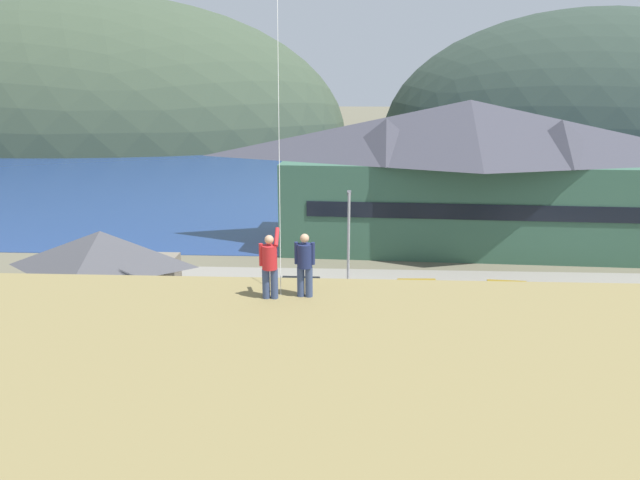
{
  "coord_description": "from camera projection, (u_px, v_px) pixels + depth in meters",
  "views": [
    {
      "loc": [
        0.28,
        -22.88,
        12.37
      ],
      "look_at": [
        -1.33,
        9.0,
        3.74
      ],
      "focal_mm": 32.7,
      "sensor_mm": 36.0,
      "label": 1
    }
  ],
  "objects": [
    {
      "name": "bay_water",
      "position": [
        347.0,
        172.0,
        83.14
      ],
      "size": [
        360.0,
        84.0,
        0.03
      ],
      "primitive_type": "cube",
      "color": "navy",
      "rests_on": "ground"
    },
    {
      "name": "ground_plane",
      "position": [
        340.0,
        377.0,
        25.3
      ],
      "size": [
        600.0,
        600.0,
        0.0
      ],
      "primitive_type": "plane",
      "color": "#66604C"
    },
    {
      "name": "harbor_lodge",
      "position": [
        467.0,
        171.0,
        44.3
      ],
      "size": [
        29.67,
        12.11,
        11.16
      ],
      "color": "#38604C",
      "rests_on": "ground"
    },
    {
      "name": "parking_lot_pad",
      "position": [
        342.0,
        329.0,
        30.11
      ],
      "size": [
        40.0,
        20.0,
        0.1
      ],
      "primitive_type": "cube",
      "color": "gray",
      "rests_on": "ground"
    },
    {
      "name": "storage_shed_near_lot",
      "position": [
        105.0,
        283.0,
        28.71
      ],
      "size": [
        6.75,
        5.53,
        5.48
      ],
      "color": "#756B5B",
      "rests_on": "ground"
    },
    {
      "name": "wharf_dock",
      "position": [
        352.0,
        204.0,
        59.53
      ],
      "size": [
        3.2,
        15.8,
        0.7
      ],
      "color": "#70604C",
      "rests_on": "ground"
    },
    {
      "name": "parked_car_mid_row_near",
      "position": [
        270.0,
        342.0,
        26.27
      ],
      "size": [
        4.35,
        2.36,
        1.82
      ],
      "color": "#9EA3A8",
      "rests_on": "parking_lot_pad"
    },
    {
      "name": "parked_car_front_row_red",
      "position": [
        510.0,
        300.0,
        31.37
      ],
      "size": [
        4.34,
        2.33,
        1.82
      ],
      "color": "#B28923",
      "rests_on": "parking_lot_pad"
    },
    {
      "name": "parked_car_back_row_right",
      "position": [
        585.0,
        343.0,
        26.13
      ],
      "size": [
        4.27,
        2.2,
        1.82
      ],
      "color": "black",
      "rests_on": "parking_lot_pad"
    },
    {
      "name": "parked_car_corner_spot",
      "position": [
        420.0,
        298.0,
        31.63
      ],
      "size": [
        4.28,
        2.2,
        1.82
      ],
      "color": "#B28923",
      "rests_on": "parking_lot_pad"
    },
    {
      "name": "far_hill_west_ridge",
      "position": [
        106.0,
        138.0,
        134.69
      ],
      "size": [
        110.81,
        75.64,
        62.05
      ],
      "primitive_type": "ellipsoid",
      "color": "#3D4C38",
      "rests_on": "ground"
    },
    {
      "name": "parked_car_mid_row_center",
      "position": [
        444.0,
        341.0,
        26.39
      ],
      "size": [
        4.34,
        2.35,
        1.82
      ],
      "color": "slate",
      "rests_on": "parking_lot_pad"
    },
    {
      "name": "person_companion",
      "position": [
        305.0,
        263.0,
        15.47
      ],
      "size": [
        0.55,
        0.4,
        1.74
      ],
      "color": "#384770",
      "rests_on": "grassy_hill_foreground"
    },
    {
      "name": "far_hill_east_peak",
      "position": [
        588.0,
        136.0,
        139.03
      ],
      "size": [
        97.86,
        62.26,
        58.06
      ],
      "primitive_type": "ellipsoid",
      "color": "#2D3D33",
      "rests_on": "ground"
    },
    {
      "name": "moored_boat_outer_mooring",
      "position": [
        385.0,
        207.0,
        56.36
      ],
      "size": [
        1.79,
        5.59,
        2.16
      ],
      "color": "#23564C",
      "rests_on": "ground"
    },
    {
      "name": "person_kite_flyer",
      "position": [
        270.0,
        264.0,
        15.34
      ],
      "size": [
        0.51,
        0.66,
        1.86
      ],
      "color": "#384770",
      "rests_on": "grassy_hill_foreground"
    },
    {
      "name": "moored_boat_wharfside",
      "position": [
        317.0,
        196.0,
        61.9
      ],
      "size": [
        2.68,
        8.01,
        2.16
      ],
      "color": "navy",
      "rests_on": "ground"
    },
    {
      "name": "parking_light_pole",
      "position": [
        349.0,
        234.0,
        34.51
      ],
      "size": [
        0.24,
        0.78,
        6.13
      ],
      "color": "#ADADB2",
      "rests_on": "parking_lot_pad"
    },
    {
      "name": "parked_car_back_row_left",
      "position": [
        302.0,
        296.0,
        32.01
      ],
      "size": [
        4.24,
        2.12,
        1.82
      ],
      "color": "black",
      "rests_on": "parking_lot_pad"
    }
  ]
}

